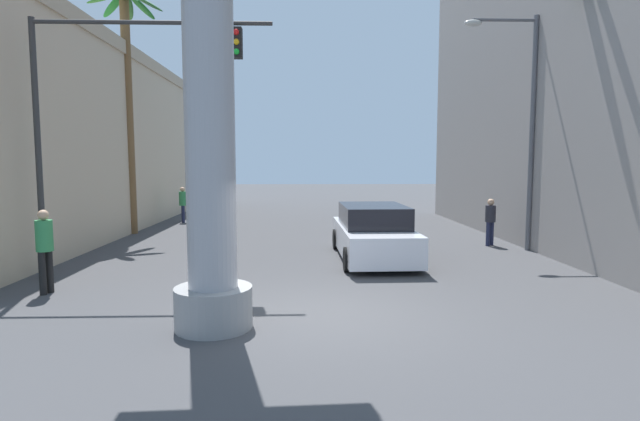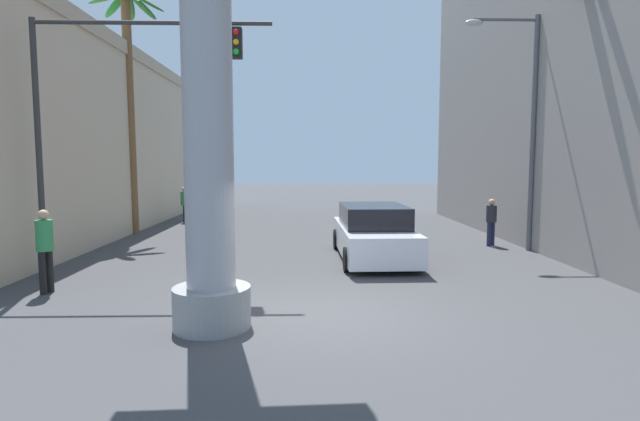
# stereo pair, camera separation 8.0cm
# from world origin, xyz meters

# --- Properties ---
(ground_plane) EXTENTS (91.28, 91.28, 0.00)m
(ground_plane) POSITION_xyz_m (0.00, 10.00, 0.00)
(ground_plane) COLOR #424244
(building_left) EXTENTS (7.50, 25.15, 7.33)m
(building_left) POSITION_xyz_m (-10.82, 12.81, 3.67)
(building_left) COLOR #C6B293
(building_left) RESTS_ON ground
(neon_sign_pole) EXTENTS (3.16, 1.30, 11.18)m
(neon_sign_pole) POSITION_xyz_m (-1.94, -0.66, 5.08)
(neon_sign_pole) COLOR #9E9EA3
(neon_sign_pole) RESTS_ON ground
(street_lamp) EXTENTS (2.31, 0.28, 7.24)m
(street_lamp) POSITION_xyz_m (6.33, 6.55, 4.35)
(street_lamp) COLOR #59595E
(street_lamp) RESTS_ON ground
(traffic_light_mast) EXTENTS (5.60, 0.32, 6.10)m
(traffic_light_mast) POSITION_xyz_m (-4.97, 3.12, 4.32)
(traffic_light_mast) COLOR #333333
(traffic_light_mast) RESTS_ON ground
(car_lead) EXTENTS (2.12, 4.91, 1.56)m
(car_lead) POSITION_xyz_m (1.57, 5.30, 0.74)
(car_lead) COLOR black
(car_lead) RESTS_ON ground
(palm_tree_mid_left) EXTENTS (2.75, 2.73, 9.20)m
(palm_tree_mid_left) POSITION_xyz_m (-7.12, 10.70, 5.71)
(palm_tree_mid_left) COLOR brown
(palm_tree_mid_left) RESTS_ON ground
(palm_tree_near_right) EXTENTS (2.51, 2.55, 7.70)m
(palm_tree_near_right) POSITION_xyz_m (7.14, 3.93, 4.87)
(palm_tree_near_right) COLOR brown
(palm_tree_near_right) RESTS_ON ground
(pedestrian_far_left) EXTENTS (0.39, 0.39, 1.65)m
(pedestrian_far_left) POSITION_xyz_m (-6.05, 14.37, 0.96)
(pedestrian_far_left) COLOR #1E233F
(pedestrian_far_left) RESTS_ON ground
(pedestrian_curb_left) EXTENTS (0.42, 0.42, 1.79)m
(pedestrian_curb_left) POSITION_xyz_m (-5.88, 1.66, 1.05)
(pedestrian_curb_left) COLOR black
(pedestrian_curb_left) RESTS_ON ground
(pedestrian_mid_right) EXTENTS (0.47, 0.47, 1.57)m
(pedestrian_mid_right) POSITION_xyz_m (5.79, 7.44, 0.92)
(pedestrian_mid_right) COLOR #1E233F
(pedestrian_mid_right) RESTS_ON ground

